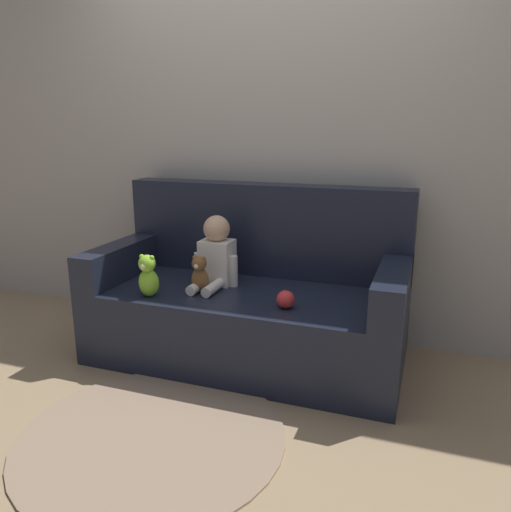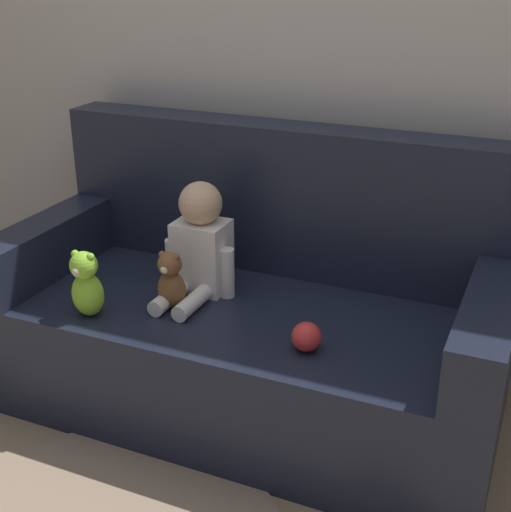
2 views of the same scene
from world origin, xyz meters
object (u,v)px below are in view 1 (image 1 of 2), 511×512
Objects in this scene: plush_toy_side at (148,276)px; toy_ball at (286,299)px; teddy_bear_brown at (200,274)px; person_baby at (216,256)px; couch at (251,300)px.

toy_ball is (0.77, 0.08, -0.07)m from plush_toy_side.
toy_ball is at bearing -8.91° from teddy_bear_brown.
toy_ball is (0.53, -0.08, -0.06)m from teddy_bear_brown.
person_baby is at bearing 51.30° from plush_toy_side.
couch is at bearing 13.12° from person_baby.
person_baby is 0.18m from teddy_bear_brown.
teddy_bear_brown is (-0.03, -0.17, -0.07)m from person_baby.
plush_toy_side is at bearing -145.37° from teddy_bear_brown.
teddy_bear_brown reaches higher than toy_ball.
person_baby is at bearing 80.65° from teddy_bear_brown.
person_baby reaches higher than teddy_bear_brown.
plush_toy_side is 2.53× the size of toy_ball.
teddy_bear_brown is 2.25× the size of toy_ball.
teddy_bear_brown is 0.29m from plush_toy_side.
toy_ball is at bearing 5.91° from plush_toy_side.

